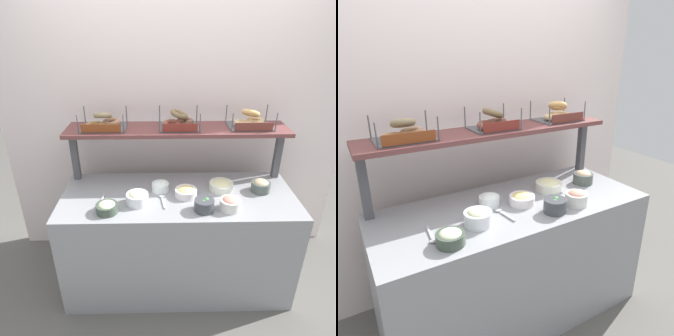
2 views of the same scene
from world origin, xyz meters
The scene contains 19 objects.
ground_plane centered at (0.00, 0.00, 0.00)m, with size 8.00×8.00×0.00m, color #595651.
back_wall centered at (0.00, 0.55, 1.20)m, with size 2.94×0.06×2.40m, color silver.
deli_counter centered at (0.00, 0.00, 0.42)m, with size 1.74×0.70×0.85m, color gray.
shelf_riser_left centered at (-0.81, 0.27, 1.05)m, with size 0.05×0.05×0.40m, color #4C4C51.
shelf_riser_right centered at (0.81, 0.27, 1.05)m, with size 0.05×0.05×0.40m, color #4C4C51.
upper_shelf centered at (0.00, 0.27, 1.26)m, with size 1.70×0.32×0.03m, color brown.
bowl_tuna_salad centered at (-0.50, -0.22, 0.89)m, with size 0.15×0.15×0.08m.
bowl_scallion_spread centered at (-0.30, -0.12, 0.90)m, with size 0.16×0.16×0.10m.
bowl_veggie_mix centered at (0.16, -0.21, 0.89)m, with size 0.14×0.14×0.09m.
bowl_potato_salad centered at (0.33, 0.06, 0.89)m, with size 0.18×0.18×0.08m.
bowl_lox_spread centered at (0.34, -0.20, 0.90)m, with size 0.14×0.14×0.10m.
bowl_cream_cheese centered at (-0.13, 0.06, 0.89)m, with size 0.13×0.13×0.08m.
bowl_egg_salad centered at (0.05, -0.02, 0.89)m, with size 0.16×0.16×0.07m.
bowl_hummus centered at (0.62, 0.04, 0.90)m, with size 0.14×0.14×0.10m.
serving_spoon_near_plate centered at (-0.12, -0.08, 0.86)m, with size 0.05×0.18×0.01m.
serving_spoon_by_edge centered at (-0.56, -0.12, 0.86)m, with size 0.04×0.18×0.01m.
bagel_basket_everything centered at (-0.56, 0.27, 1.32)m, with size 0.34×0.24×0.14m.
bagel_basket_cinnamon_raisin centered at (0.01, 0.27, 1.33)m, with size 0.30×0.25×0.15m.
bagel_basket_plain centered at (0.55, 0.28, 1.33)m, with size 0.33×0.26×0.15m.
Camera 1 is at (-0.12, -1.97, 2.06)m, focal length 32.95 mm.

